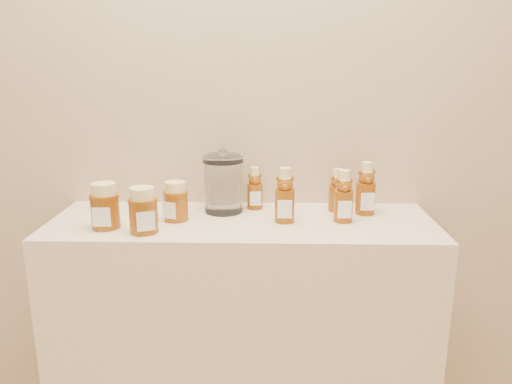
# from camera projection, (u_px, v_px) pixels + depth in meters

# --- Properties ---
(wall_back) EXTENTS (3.50, 0.02, 2.70)m
(wall_back) POSITION_uv_depth(u_px,v_px,m) (244.00, 71.00, 1.63)
(wall_back) COLOR tan
(wall_back) RESTS_ON ground
(display_table) EXTENTS (1.20, 0.40, 0.90)m
(display_table) POSITION_uv_depth(u_px,v_px,m) (243.00, 348.00, 1.67)
(display_table) COLOR beige
(display_table) RESTS_ON ground
(bear_bottle_back_left) EXTENTS (0.06, 0.06, 0.16)m
(bear_bottle_back_left) POSITION_uv_depth(u_px,v_px,m) (255.00, 185.00, 1.66)
(bear_bottle_back_left) COLOR #6B3208
(bear_bottle_back_left) RESTS_ON display_table
(bear_bottle_back_mid) EXTENTS (0.07, 0.07, 0.16)m
(bear_bottle_back_mid) POSITION_uv_depth(u_px,v_px,m) (337.00, 187.00, 1.64)
(bear_bottle_back_mid) COLOR #6B3208
(bear_bottle_back_mid) RESTS_ON display_table
(bear_bottle_back_right) EXTENTS (0.07, 0.07, 0.19)m
(bear_bottle_back_right) POSITION_uv_depth(u_px,v_px,m) (366.00, 185.00, 1.60)
(bear_bottle_back_right) COLOR #6B3208
(bear_bottle_back_right) RESTS_ON display_table
(bear_bottle_front_left) EXTENTS (0.07, 0.07, 0.19)m
(bear_bottle_front_left) POSITION_uv_depth(u_px,v_px,m) (285.00, 191.00, 1.52)
(bear_bottle_front_left) COLOR #6B3208
(bear_bottle_front_left) RESTS_ON display_table
(bear_bottle_front_right) EXTENTS (0.06, 0.06, 0.18)m
(bear_bottle_front_right) POSITION_uv_depth(u_px,v_px,m) (344.00, 193.00, 1.53)
(bear_bottle_front_right) COLOR #6B3208
(bear_bottle_front_right) RESTS_ON display_table
(honey_jar_left) EXTENTS (0.09, 0.09, 0.14)m
(honey_jar_left) POSITION_uv_depth(u_px,v_px,m) (105.00, 206.00, 1.47)
(honey_jar_left) COLOR #6B3208
(honey_jar_left) RESTS_ON display_table
(honey_jar_back) EXTENTS (0.10, 0.10, 0.12)m
(honey_jar_back) POSITION_uv_depth(u_px,v_px,m) (176.00, 201.00, 1.55)
(honey_jar_back) COLOR #6B3208
(honey_jar_back) RESTS_ON display_table
(honey_jar_front) EXTENTS (0.11, 0.11, 0.13)m
(honey_jar_front) POSITION_uv_depth(u_px,v_px,m) (143.00, 210.00, 1.43)
(honey_jar_front) COLOR #6B3208
(honey_jar_front) RESTS_ON display_table
(glass_canister) EXTENTS (0.17, 0.17, 0.20)m
(glass_canister) POSITION_uv_depth(u_px,v_px,m) (223.00, 181.00, 1.62)
(glass_canister) COLOR white
(glass_canister) RESTS_ON display_table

